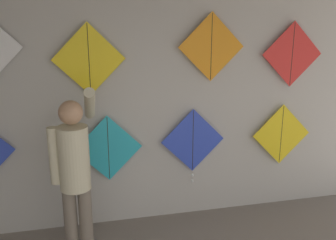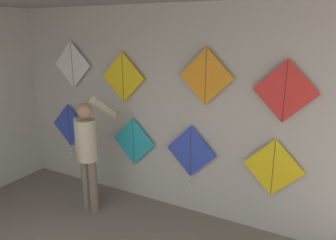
{
  "view_description": "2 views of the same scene",
  "coord_description": "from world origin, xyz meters",
  "px_view_note": "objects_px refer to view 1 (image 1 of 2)",
  "views": [
    {
      "loc": [
        -0.69,
        -0.24,
        2.23
      ],
      "look_at": [
        0.11,
        3.27,
        1.23
      ],
      "focal_mm": 40.0,
      "sensor_mm": 36.0,
      "label": 1
    },
    {
      "loc": [
        2.15,
        -0.22,
        2.49
      ],
      "look_at": [
        0.23,
        3.27,
        1.37
      ],
      "focal_mm": 35.0,
      "sensor_mm": 36.0,
      "label": 2
    }
  ],
  "objects_px": {
    "kite_2": "(193,142)",
    "kite_3": "(281,134)",
    "shopkeeper": "(75,169)",
    "kite_1": "(108,148)",
    "kite_7": "(292,54)",
    "kite_6": "(211,47)",
    "kite_5": "(89,59)"
  },
  "relations": [
    {
      "from": "shopkeeper",
      "to": "kite_2",
      "type": "bearing_deg",
      "value": 30.17
    },
    {
      "from": "kite_3",
      "to": "kite_7",
      "type": "xyz_separation_m",
      "value": [
        0.05,
        0.0,
        0.92
      ]
    },
    {
      "from": "kite_1",
      "to": "kite_6",
      "type": "relative_size",
      "value": 1.0
    },
    {
      "from": "kite_1",
      "to": "kite_6",
      "type": "xyz_separation_m",
      "value": [
        1.11,
        0.0,
        1.03
      ]
    },
    {
      "from": "kite_1",
      "to": "kite_5",
      "type": "distance_m",
      "value": 0.94
    },
    {
      "from": "kite_1",
      "to": "kite_3",
      "type": "distance_m",
      "value": 2.0
    },
    {
      "from": "kite_2",
      "to": "kite_3",
      "type": "bearing_deg",
      "value": 0.02
    },
    {
      "from": "kite_1",
      "to": "kite_5",
      "type": "relative_size",
      "value": 1.0
    },
    {
      "from": "kite_6",
      "to": "kite_7",
      "type": "distance_m",
      "value": 0.95
    },
    {
      "from": "kite_2",
      "to": "kite_5",
      "type": "bearing_deg",
      "value": 179.98
    },
    {
      "from": "kite_5",
      "to": "kite_7",
      "type": "distance_m",
      "value": 2.19
    },
    {
      "from": "kite_1",
      "to": "kite_7",
      "type": "relative_size",
      "value": 1.0
    },
    {
      "from": "kite_6",
      "to": "kite_7",
      "type": "relative_size",
      "value": 1.0
    },
    {
      "from": "shopkeeper",
      "to": "kite_7",
      "type": "bearing_deg",
      "value": 18.83
    },
    {
      "from": "kite_2",
      "to": "kite_3",
      "type": "distance_m",
      "value": 1.07
    },
    {
      "from": "kite_2",
      "to": "kite_7",
      "type": "bearing_deg",
      "value": 0.02
    },
    {
      "from": "kite_2",
      "to": "kite_6",
      "type": "xyz_separation_m",
      "value": [
        0.18,
        0.0,
        1.03
      ]
    },
    {
      "from": "kite_2",
      "to": "kite_6",
      "type": "relative_size",
      "value": 1.19
    },
    {
      "from": "shopkeeper",
      "to": "kite_5",
      "type": "bearing_deg",
      "value": 77.55
    },
    {
      "from": "kite_6",
      "to": "kite_2",
      "type": "bearing_deg",
      "value": -179.87
    },
    {
      "from": "shopkeeper",
      "to": "kite_3",
      "type": "height_order",
      "value": "shopkeeper"
    },
    {
      "from": "kite_5",
      "to": "kite_2",
      "type": "bearing_deg",
      "value": -0.02
    },
    {
      "from": "kite_3",
      "to": "kite_2",
      "type": "bearing_deg",
      "value": -179.98
    },
    {
      "from": "shopkeeper",
      "to": "kite_1",
      "type": "bearing_deg",
      "value": 65.64
    },
    {
      "from": "shopkeeper",
      "to": "kite_7",
      "type": "relative_size",
      "value": 2.31
    },
    {
      "from": "shopkeeper",
      "to": "kite_2",
      "type": "xyz_separation_m",
      "value": [
        1.26,
        0.6,
        -0.04
      ]
    },
    {
      "from": "kite_3",
      "to": "shopkeeper",
      "type": "bearing_deg",
      "value": -165.55
    },
    {
      "from": "kite_1",
      "to": "kite_7",
      "type": "distance_m",
      "value": 2.25
    },
    {
      "from": "kite_2",
      "to": "kite_3",
      "type": "height_order",
      "value": "kite_2"
    },
    {
      "from": "shopkeeper",
      "to": "kite_6",
      "type": "height_order",
      "value": "kite_6"
    },
    {
      "from": "kite_2",
      "to": "kite_3",
      "type": "relative_size",
      "value": 1.19
    },
    {
      "from": "kite_6",
      "to": "kite_1",
      "type": "bearing_deg",
      "value": 180.0
    }
  ]
}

